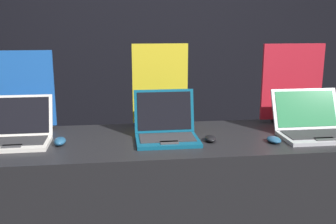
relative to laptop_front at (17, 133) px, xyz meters
name	(u,v)px	position (x,y,z in m)	size (l,w,h in m)	color
wall_back	(148,46)	(0.82, 1.41, 0.36)	(8.00, 0.05, 2.80)	black
display_counter	(169,219)	(0.82, -0.02, -0.55)	(2.10, 0.68, 0.99)	black
laptop_front	(17,133)	(0.00, 0.00, 0.00)	(0.35, 0.31, 0.24)	silver
mouse_front	(60,141)	(0.23, -0.06, -0.04)	(0.06, 0.11, 0.04)	navy
promo_stand_front	(25,93)	(0.00, 0.26, 0.17)	(0.33, 0.07, 0.47)	black
laptop_middle	(166,129)	(0.80, -0.04, 0.00)	(0.34, 0.30, 0.26)	#0F5170
mouse_middle	(210,139)	(1.03, -0.11, -0.04)	(0.06, 0.09, 0.03)	black
promo_stand_middle	(160,87)	(0.80, 0.26, 0.19)	(0.34, 0.07, 0.50)	black
laptop_back	(313,126)	(1.63, -0.08, 0.00)	(0.40, 0.35, 0.25)	#B7B7BC
mouse_back	(274,140)	(1.37, -0.17, -0.04)	(0.07, 0.10, 0.03)	navy
promo_stand_back	(292,85)	(1.63, 0.23, 0.18)	(0.39, 0.07, 0.50)	black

